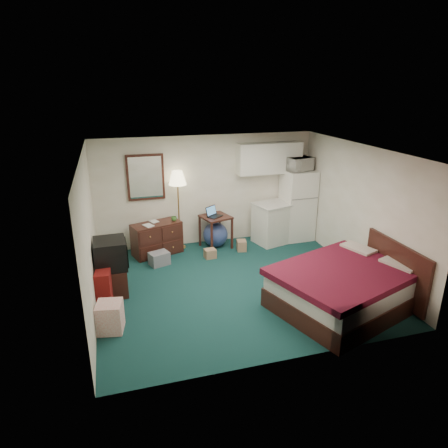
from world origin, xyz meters
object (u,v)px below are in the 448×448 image
object	(u,v)px
tv_stand	(113,281)
dresser	(157,239)
desk	(216,232)
floor_lamp	(179,210)
bed	(344,289)
fridge	(297,205)
kitchen_counter	(274,223)
suitcase	(104,288)

from	to	relation	value
tv_stand	dresser	bearing A→B (deg)	57.89
desk	tv_stand	world-z (taller)	desk
floor_lamp	tv_stand	bearing A→B (deg)	-130.84
floor_lamp	tv_stand	size ratio (longest dim) A/B	3.30
bed	fridge	bearing A→B (deg)	59.17
dresser	fridge	size ratio (longest dim) A/B	0.63
fridge	bed	xyz separation A→B (m)	(-0.65, -3.13, -0.49)
kitchen_counter	tv_stand	bearing A→B (deg)	-173.10
dresser	tv_stand	size ratio (longest dim) A/B	1.94
desk	fridge	distance (m)	2.07
kitchen_counter	tv_stand	xyz separation A→B (m)	(-3.70, -1.49, -0.21)
bed	floor_lamp	bearing A→B (deg)	104.14
kitchen_counter	fridge	distance (m)	0.74
fridge	tv_stand	world-z (taller)	fridge
floor_lamp	kitchen_counter	xyz separation A→B (m)	(2.18, -0.26, -0.43)
desk	floor_lamp	bearing A→B (deg)	149.33
desk	tv_stand	size ratio (longest dim) A/B	1.39
bed	suitcase	xyz separation A→B (m)	(-3.83, 1.19, -0.03)
kitchen_counter	floor_lamp	bearing A→B (deg)	158.08
tv_stand	bed	bearing A→B (deg)	-22.62
kitchen_counter	bed	bearing A→B (deg)	-105.39
dresser	bed	world-z (taller)	dresser
fridge	suitcase	world-z (taller)	fridge
desk	kitchen_counter	world-z (taller)	kitchen_counter
dresser	suitcase	bearing A→B (deg)	-138.50
tv_stand	desk	bearing A→B (deg)	34.06
desk	bed	bearing A→B (deg)	-82.56
floor_lamp	desk	distance (m)	0.97
kitchen_counter	bed	distance (m)	3.04
dresser	suitcase	xyz separation A→B (m)	(-1.13, -1.91, -0.04)
suitcase	bed	bearing A→B (deg)	-10.70
dresser	tv_stand	distance (m)	1.84
fridge	bed	bearing A→B (deg)	-102.79
fridge	tv_stand	distance (m)	4.65
desk	bed	xyz separation A→B (m)	(1.37, -3.10, -0.03)
desk	suitcase	xyz separation A→B (m)	(-2.46, -1.91, -0.06)
dresser	tv_stand	xyz separation A→B (m)	(-0.98, -1.55, -0.11)
fridge	suitcase	bearing A→B (deg)	-157.62
floor_lamp	suitcase	world-z (taller)	floor_lamp
desk	fridge	world-z (taller)	fridge
tv_stand	kitchen_counter	bearing A→B (deg)	22.14
floor_lamp	bed	xyz separation A→B (m)	(2.17, -3.30, -0.55)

